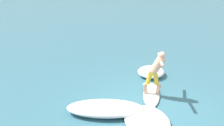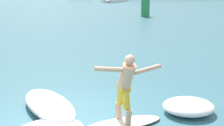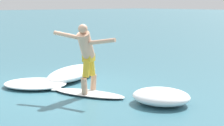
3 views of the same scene
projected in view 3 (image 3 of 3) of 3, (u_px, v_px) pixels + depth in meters
name	position (u px, v px, depth m)	size (l,w,h in m)	color
ground_plane	(59.00, 90.00, 8.90)	(200.00, 200.00, 0.00)	#376B7B
surfboard	(88.00, 93.00, 8.37)	(1.93, 1.21, 0.22)	white
surfer	(87.00, 53.00, 8.12)	(1.37, 0.87, 1.52)	#DAA382
wave_foam_at_tail	(161.00, 96.00, 7.60)	(1.35, 1.25, 0.32)	white
wave_foam_at_nose	(35.00, 84.00, 9.18)	(1.99, 1.96, 0.17)	white
wave_foam_beside	(73.00, 73.00, 10.13)	(2.00, 2.48, 0.32)	white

